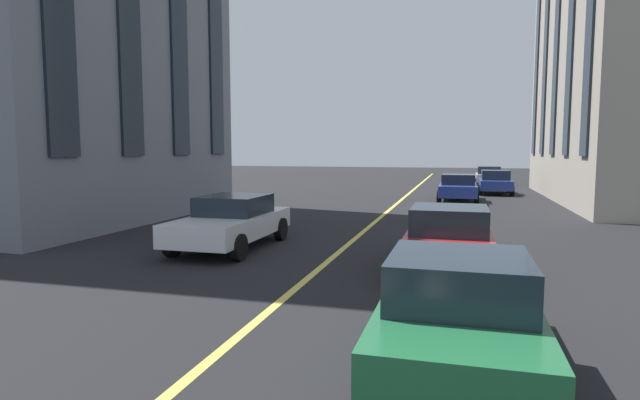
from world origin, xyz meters
The scene contains 7 objects.
lane_centre_line centered at (20.00, 0.00, 0.00)m, with size 80.00×0.16×0.01m.
car_silver_near centered at (42.08, -4.90, 0.70)m, with size 3.90×1.89×1.40m.
car_white_mid centered at (15.40, 2.90, 0.70)m, with size 4.40×1.95×1.37m.
car_blue_trailing centered at (34.74, -4.90, 0.70)m, with size 3.90×1.89×1.40m.
car_red_parked_b centered at (14.13, -2.71, 0.70)m, with size 3.90×1.89×1.40m.
car_green_far centered at (9.10, -2.93, 0.70)m, with size 3.90×1.89×1.40m.
car_blue_oncoming centered at (29.74, -2.82, 0.70)m, with size 4.40×1.95×1.37m.
Camera 1 is at (3.07, -2.91, 2.58)m, focal length 28.74 mm.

